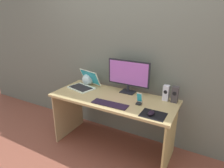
% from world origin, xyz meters
% --- Properties ---
extents(ground_plane, '(8.00, 8.00, 0.00)m').
position_xyz_m(ground_plane, '(0.00, 0.00, 0.00)').
color(ground_plane, brown).
extents(wall_back, '(6.00, 0.04, 2.50)m').
position_xyz_m(wall_back, '(0.00, 0.41, 1.25)').
color(wall_back, '#5F665C').
rests_on(wall_back, ground_plane).
extents(desk, '(1.51, 0.63, 0.71)m').
position_xyz_m(desk, '(0.00, 0.00, 0.57)').
color(desk, tan).
rests_on(desk, ground_plane).
extents(monitor, '(0.55, 0.14, 0.42)m').
position_xyz_m(monitor, '(0.09, 0.23, 0.95)').
color(monitor, black).
rests_on(monitor, desk).
extents(speaker_right, '(0.07, 0.07, 0.19)m').
position_xyz_m(speaker_right, '(0.67, 0.22, 0.81)').
color(speaker_right, '#3C383B').
rests_on(speaker_right, desk).
extents(speaker_near_monitor, '(0.07, 0.07, 0.18)m').
position_xyz_m(speaker_near_monitor, '(0.57, 0.22, 0.81)').
color(speaker_near_monitor, silver).
rests_on(speaker_near_monitor, desk).
extents(laptop, '(0.40, 0.40, 0.22)m').
position_xyz_m(laptop, '(-0.50, 0.10, 0.76)').
color(laptop, white).
rests_on(laptop, desk).
extents(fishbowl, '(0.16, 0.16, 0.16)m').
position_xyz_m(fishbowl, '(-0.52, 0.22, 0.79)').
color(fishbowl, silver).
rests_on(fishbowl, desk).
extents(keyboard_external, '(0.42, 0.14, 0.01)m').
position_xyz_m(keyboard_external, '(0.06, -0.19, 0.72)').
color(keyboard_external, '#24182D').
rests_on(keyboard_external, desk).
extents(mousepad, '(0.25, 0.20, 0.00)m').
position_xyz_m(mousepad, '(0.56, -0.18, 0.72)').
color(mousepad, black).
rests_on(mousepad, desk).
extents(mouse, '(0.07, 0.11, 0.04)m').
position_xyz_m(mouse, '(0.54, -0.19, 0.74)').
color(mouse, black).
rests_on(mouse, mousepad).
extents(phone_in_dock, '(0.06, 0.06, 0.14)m').
position_xyz_m(phone_in_dock, '(0.34, -0.02, 0.76)').
color(phone_in_dock, black).
rests_on(phone_in_dock, desk).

